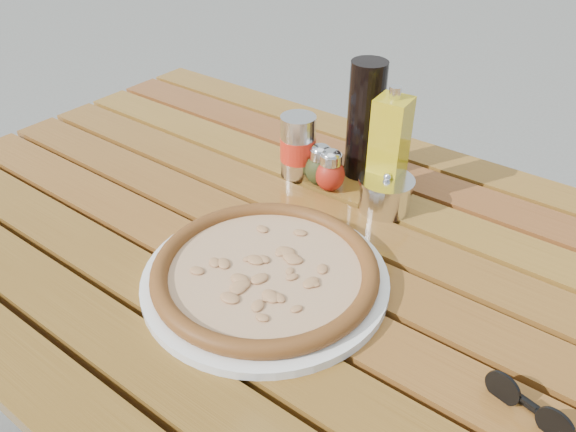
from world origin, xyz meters
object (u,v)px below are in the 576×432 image
Objects in this scene: pepper_shaker at (330,171)px; parmesan_tin at (385,193)px; pizza at (265,270)px; soda_can at (298,147)px; table at (281,272)px; oregano_shaker at (320,165)px; sunglasses at (529,406)px; plate at (265,278)px; olive_oil_cruet at (389,150)px; dark_bottle at (365,120)px.

pepper_shaker is 0.67× the size of parmesan_tin.
soda_can is (-0.15, 0.28, 0.04)m from pizza.
pizza is (0.05, -0.10, 0.10)m from table.
table is 0.15m from pizza.
parmesan_tin is (0.04, 0.28, 0.01)m from pizza.
oregano_shaker is 0.55m from sunglasses.
table is 3.89× the size of plate.
pizza is 0.38m from sunglasses.
table is 11.38× the size of parmesan_tin.
pepper_shaker reaches higher than parmesan_tin.
olive_oil_cruet reaches higher than sunglasses.
plate is at bearing 45.00° from pizza.
dark_bottle is 1.79× the size of parmesan_tin.
sunglasses is at bearing -39.45° from dark_bottle.
oregano_shaker reaches higher than plate.
parmesan_tin is (0.09, 0.18, 0.11)m from table.
parmesan_tin is (0.11, 0.01, -0.01)m from pepper_shaker.
soda_can reaches higher than sunglasses.
soda_can is (-0.09, -0.08, -0.05)m from dark_bottle.
pepper_shaker is at bearing 104.11° from plate.
sunglasses is (0.34, -0.27, -0.01)m from parmesan_tin.
plate is 1.64× the size of dark_bottle.
table is 0.45m from sunglasses.
plate is 0.38m from dark_bottle.
pepper_shaker reaches higher than sunglasses.
sunglasses is (0.43, -0.35, -0.09)m from dark_bottle.
dark_bottle is (0.04, 0.08, 0.07)m from oregano_shaker.
oregano_shaker is at bearing 108.84° from plate.
olive_oil_cruet is 1.71× the size of parmesan_tin.
pizza is 2.09× the size of olive_oil_cruet.
parmesan_tin reaches higher than plate.
pizza is 3.58× the size of parmesan_tin.
table is 11.67× the size of soda_can.
sunglasses is (0.43, -0.10, 0.09)m from table.
pepper_shaker reaches higher than pizza.
oregano_shaker is (-0.09, 0.28, 0.03)m from plate.
parmesan_tin reaches higher than pizza.
olive_oil_cruet is at bearing 120.03° from parmesan_tin.
oregano_shaker is at bearing -166.08° from olive_oil_cruet.
pepper_shaker is at bearing 96.09° from table.
oregano_shaker is 0.14m from parmesan_tin.
table is at bearing 116.39° from pizza.
plate is 3.00× the size of soda_can.
parmesan_tin is at bearing 81.22° from plate.
pepper_shaker is 0.74× the size of sunglasses.
parmesan_tin is at bearing 153.52° from sunglasses.
dark_bottle is 1.83× the size of soda_can.
olive_oil_cruet is (0.17, 0.03, 0.04)m from soda_can.
pepper_shaker is at bearing 161.69° from sunglasses.
table is 6.36× the size of dark_bottle.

